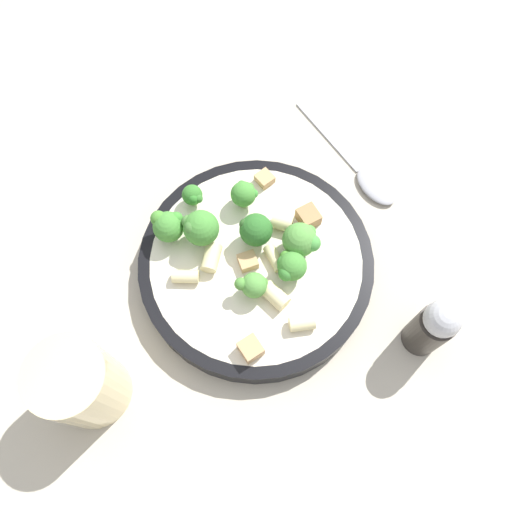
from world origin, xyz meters
The scene contains 23 objects.
ground_plane centered at (0.00, 0.00, 0.00)m, with size 2.00×2.00×0.00m, color #BCB29E.
pasta_bowl centered at (0.00, 0.00, 0.02)m, with size 0.26×0.26×0.03m.
broccoli_floret_0 centered at (-0.04, 0.00, 0.05)m, with size 0.03×0.03×0.04m.
broccoli_floret_1 centered at (0.04, -0.06, 0.05)m, with size 0.03×0.03×0.03m.
broccoli_floret_2 centered at (0.06, 0.00, 0.06)m, with size 0.04×0.04×0.05m.
broccoli_floret_3 centered at (0.09, -0.04, 0.05)m, with size 0.03×0.02×0.03m.
broccoli_floret_4 centered at (0.01, -0.02, 0.05)m, with size 0.04×0.04×0.04m.
broccoli_floret_5 centered at (0.10, 0.01, 0.05)m, with size 0.04×0.03×0.04m.
broccoli_floret_6 centered at (-0.04, -0.03, 0.05)m, with size 0.04×0.04×0.04m.
broccoli_floret_7 centered at (-0.01, 0.03, 0.05)m, with size 0.03×0.03×0.03m.
rigatoni_0 centered at (-0.07, 0.05, 0.04)m, with size 0.02×0.02×0.03m, color beige.
rigatoni_1 centered at (-0.04, 0.03, 0.04)m, with size 0.02×0.02×0.03m, color beige.
rigatoni_2 centered at (0.06, 0.05, 0.04)m, with size 0.01×0.01×0.03m, color beige.
rigatoni_3 centered at (-0.01, -0.05, 0.04)m, with size 0.02×0.02×0.02m, color beige.
rigatoni_4 centered at (0.04, 0.02, 0.04)m, with size 0.02×0.02×0.03m, color beige.
rigatoni_5 centered at (-0.02, -0.01, 0.04)m, with size 0.01×0.01×0.03m, color beige.
chicken_chunk_0 centered at (0.03, -0.10, 0.03)m, with size 0.02×0.02×0.01m, color tan.
chicken_chunk_1 centered at (-0.03, 0.09, 0.04)m, with size 0.02×0.02×0.02m, color tan.
chicken_chunk_2 centered at (-0.03, -0.07, 0.04)m, with size 0.02×0.02×0.02m, color #A87A4C.
chicken_chunk_3 centered at (0.01, 0.01, 0.03)m, with size 0.02×0.02×0.01m, color tan.
drinking_glass centered at (0.10, 0.19, 0.04)m, with size 0.07×0.07×0.10m.
pepper_shaker centered at (-0.19, 0.01, 0.05)m, with size 0.04×0.04×0.09m.
spoon centered at (-0.07, -0.17, 0.00)m, with size 0.17×0.12×0.01m.
Camera 1 is at (-0.08, 0.19, 0.53)m, focal length 35.00 mm.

